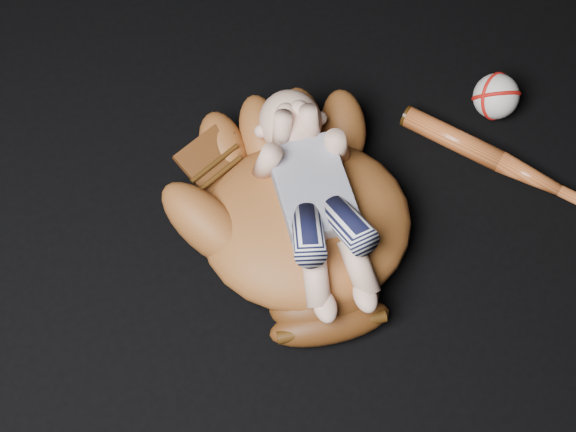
{
  "coord_description": "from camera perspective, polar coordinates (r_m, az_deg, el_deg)",
  "views": [
    {
      "loc": [
        -0.46,
        -0.54,
        1.23
      ],
      "look_at": [
        -0.21,
        0.05,
        0.08
      ],
      "focal_mm": 50.0,
      "sensor_mm": 36.0,
      "label": 1
    }
  ],
  "objects": [
    {
      "name": "baseball_glove",
      "position": [
        1.32,
        1.31,
        -0.07
      ],
      "size": [
        0.52,
        0.57,
        0.16
      ],
      "primitive_type": null,
      "rotation": [
        0.0,
        0.0,
        -0.18
      ],
      "color": "brown",
      "rests_on": "ground"
    },
    {
      "name": "baseball",
      "position": [
        1.55,
        14.59,
        8.24
      ],
      "size": [
        0.09,
        0.09,
        0.09
      ],
      "primitive_type": "sphere",
      "rotation": [
        0.0,
        0.0,
        0.05
      ],
      "color": "silver",
      "rests_on": "ground"
    },
    {
      "name": "baseball_bat",
      "position": [
        1.49,
        15.67,
        3.34
      ],
      "size": [
        0.28,
        0.37,
        0.04
      ],
      "primitive_type": null,
      "rotation": [
        0.0,
        0.0,
        0.62
      ],
      "color": "#B55123",
      "rests_on": "ground"
    },
    {
      "name": "newborn_baby",
      "position": [
        1.26,
        2.14,
        1.03
      ],
      "size": [
        0.23,
        0.42,
        0.16
      ],
      "primitive_type": null,
      "rotation": [
        0.0,
        0.0,
        -0.13
      ],
      "color": "#D9A58C",
      "rests_on": "baseball_glove"
    }
  ]
}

